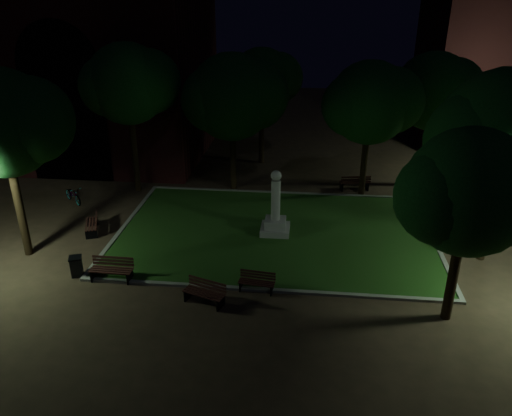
{
  "coord_description": "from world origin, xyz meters",
  "views": [
    {
      "loc": [
        1.41,
        -19.83,
        11.21
      ],
      "look_at": [
        -0.84,
        1.0,
        1.78
      ],
      "focal_mm": 35.0,
      "sensor_mm": 36.0,
      "label": 1
    }
  ],
  "objects_px": {
    "bench_west_near": "(112,270)",
    "bench_far_side": "(355,183)",
    "bench_left_side": "(93,224)",
    "bench_right_side": "(442,220)",
    "bench_near_right": "(257,282)",
    "trash_bin": "(76,266)",
    "bicycle": "(73,195)",
    "bench_near_left": "(205,293)",
    "monument": "(275,216)"
  },
  "relations": [
    {
      "from": "trash_bin",
      "to": "bench_left_side",
      "type": "bearing_deg",
      "value": 103.57
    },
    {
      "from": "monument",
      "to": "bench_near_left",
      "type": "bearing_deg",
      "value": -110.32
    },
    {
      "from": "bench_near_left",
      "to": "bicycle",
      "type": "distance_m",
      "value": 12.68
    },
    {
      "from": "bench_right_side",
      "to": "trash_bin",
      "type": "height_order",
      "value": "bench_right_side"
    },
    {
      "from": "bench_left_side",
      "to": "bicycle",
      "type": "bearing_deg",
      "value": -164.7
    },
    {
      "from": "bench_near_left",
      "to": "bench_right_side",
      "type": "relative_size",
      "value": 0.91
    },
    {
      "from": "bench_west_near",
      "to": "bench_far_side",
      "type": "distance_m",
      "value": 15.35
    },
    {
      "from": "bench_left_side",
      "to": "bicycle",
      "type": "distance_m",
      "value": 4.25
    },
    {
      "from": "bicycle",
      "to": "bench_far_side",
      "type": "bearing_deg",
      "value": -36.25
    },
    {
      "from": "monument",
      "to": "bench_near_left",
      "type": "distance_m",
      "value": 6.51
    },
    {
      "from": "bench_left_side",
      "to": "bench_near_left",
      "type": "bearing_deg",
      "value": 30.0
    },
    {
      "from": "bench_west_near",
      "to": "trash_bin",
      "type": "distance_m",
      "value": 1.6
    },
    {
      "from": "bench_left_side",
      "to": "bench_far_side",
      "type": "xyz_separation_m",
      "value": [
        13.22,
        6.95,
        0.03
      ]
    },
    {
      "from": "bicycle",
      "to": "monument",
      "type": "bearing_deg",
      "value": -61.63
    },
    {
      "from": "bicycle",
      "to": "bench_near_left",
      "type": "bearing_deg",
      "value": -92.12
    },
    {
      "from": "bench_west_near",
      "to": "trash_bin",
      "type": "relative_size",
      "value": 2.02
    },
    {
      "from": "monument",
      "to": "bench_right_side",
      "type": "xyz_separation_m",
      "value": [
        8.24,
        1.43,
        -0.49
      ]
    },
    {
      "from": "bench_left_side",
      "to": "bench_west_near",
      "type": "bearing_deg",
      "value": 10.23
    },
    {
      "from": "bench_near_right",
      "to": "bench_left_side",
      "type": "relative_size",
      "value": 0.86
    },
    {
      "from": "bench_west_near",
      "to": "trash_bin",
      "type": "height_order",
      "value": "bench_west_near"
    },
    {
      "from": "bench_west_near",
      "to": "bench_far_side",
      "type": "xyz_separation_m",
      "value": [
        10.67,
        11.03,
        0.0
      ]
    },
    {
      "from": "bench_near_right",
      "to": "bench_left_side",
      "type": "distance_m",
      "value": 9.58
    },
    {
      "from": "bench_right_side",
      "to": "bench_near_right",
      "type": "bearing_deg",
      "value": 105.44
    },
    {
      "from": "bench_far_side",
      "to": "bicycle",
      "type": "distance_m",
      "value": 16.17
    },
    {
      "from": "bench_right_side",
      "to": "bicycle",
      "type": "distance_m",
      "value": 19.77
    },
    {
      "from": "bench_right_side",
      "to": "trash_bin",
      "type": "xyz_separation_m",
      "value": [
        -16.23,
        -6.17,
        -0.02
      ]
    },
    {
      "from": "bicycle",
      "to": "bench_right_side",
      "type": "bearing_deg",
      "value": -52.32
    },
    {
      "from": "bench_right_side",
      "to": "bicycle",
      "type": "bearing_deg",
      "value": 65.06
    },
    {
      "from": "bench_near_right",
      "to": "trash_bin",
      "type": "height_order",
      "value": "trash_bin"
    },
    {
      "from": "bench_near_right",
      "to": "bicycle",
      "type": "bearing_deg",
      "value": 152.78
    },
    {
      "from": "bench_near_left",
      "to": "bench_left_side",
      "type": "height_order",
      "value": "same"
    },
    {
      "from": "monument",
      "to": "bench_far_side",
      "type": "relative_size",
      "value": 1.74
    },
    {
      "from": "bench_near_left",
      "to": "trash_bin",
      "type": "distance_m",
      "value": 5.89
    },
    {
      "from": "monument",
      "to": "bench_near_right",
      "type": "distance_m",
      "value": 5.1
    },
    {
      "from": "bench_near_left",
      "to": "bench_near_right",
      "type": "xyz_separation_m",
      "value": [
        1.89,
        1.03,
        -0.05
      ]
    },
    {
      "from": "monument",
      "to": "bench_right_side",
      "type": "relative_size",
      "value": 1.67
    },
    {
      "from": "bench_west_near",
      "to": "bench_right_side",
      "type": "height_order",
      "value": "bench_right_side"
    },
    {
      "from": "bicycle",
      "to": "bench_west_near",
      "type": "bearing_deg",
      "value": -104.62
    },
    {
      "from": "monument",
      "to": "trash_bin",
      "type": "relative_size",
      "value": 3.66
    },
    {
      "from": "bench_west_near",
      "to": "trash_bin",
      "type": "xyz_separation_m",
      "value": [
        -1.6,
        0.14,
        -0.01
      ]
    },
    {
      "from": "monument",
      "to": "trash_bin",
      "type": "xyz_separation_m",
      "value": [
        -7.99,
        -4.75,
        -0.51
      ]
    },
    {
      "from": "bench_near_right",
      "to": "bench_far_side",
      "type": "distance_m",
      "value": 12.12
    },
    {
      "from": "trash_bin",
      "to": "bench_right_side",
      "type": "bearing_deg",
      "value": 20.83
    },
    {
      "from": "monument",
      "to": "bench_west_near",
      "type": "distance_m",
      "value": 8.07
    },
    {
      "from": "bench_right_side",
      "to": "bench_far_side",
      "type": "relative_size",
      "value": 1.04
    },
    {
      "from": "bench_far_side",
      "to": "bench_right_side",
      "type": "bearing_deg",
      "value": 119.8
    },
    {
      "from": "bench_left_side",
      "to": "bench_right_side",
      "type": "relative_size",
      "value": 0.91
    },
    {
      "from": "monument",
      "to": "bench_far_side",
      "type": "xyz_separation_m",
      "value": [
        4.27,
        6.14,
        -0.5
      ]
    },
    {
      "from": "monument",
      "to": "bicycle",
      "type": "distance_m",
      "value": 11.8
    },
    {
      "from": "bench_near_left",
      "to": "bench_west_near",
      "type": "relative_size",
      "value": 0.98
    }
  ]
}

